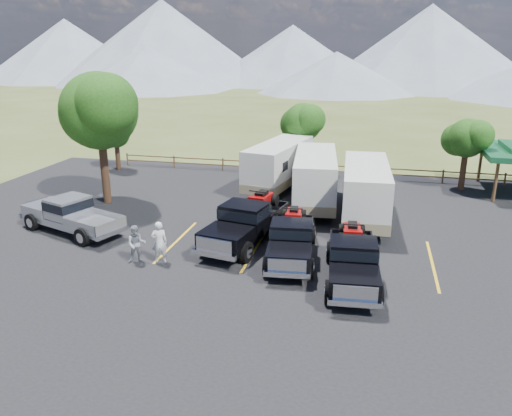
% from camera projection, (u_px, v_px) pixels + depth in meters
% --- Properties ---
extents(ground, '(320.00, 320.00, 0.00)m').
position_uv_depth(ground, '(282.00, 293.00, 19.53)').
color(ground, '#404A1F').
rests_on(ground, ground).
extents(asphalt_lot, '(44.00, 34.00, 0.04)m').
position_uv_depth(asphalt_lot, '(294.00, 261.00, 22.30)').
color(asphalt_lot, black).
rests_on(asphalt_lot, ground).
extents(stall_lines, '(12.12, 5.50, 0.01)m').
position_uv_depth(stall_lines, '(297.00, 252.00, 23.21)').
color(stall_lines, gold).
rests_on(stall_lines, asphalt_lot).
extents(tree_big_nw, '(5.54, 5.18, 7.84)m').
position_uv_depth(tree_big_nw, '(99.00, 111.00, 28.87)').
color(tree_big_nw, black).
rests_on(tree_big_nw, ground).
extents(tree_ne_a, '(3.11, 2.92, 4.76)m').
position_uv_depth(tree_ne_a, '(467.00, 138.00, 32.23)').
color(tree_ne_a, black).
rests_on(tree_ne_a, ground).
extents(tree_north, '(3.46, 3.24, 5.25)m').
position_uv_depth(tree_north, '(303.00, 123.00, 36.36)').
color(tree_north, black).
rests_on(tree_north, ground).
extents(tree_nw_small, '(2.59, 2.43, 3.85)m').
position_uv_depth(tree_nw_small, '(116.00, 134.00, 37.89)').
color(tree_nw_small, black).
rests_on(tree_nw_small, ground).
extents(rail_fence, '(36.12, 0.12, 1.00)m').
position_uv_depth(rail_fence, '(356.00, 170.00, 36.01)').
color(rail_fence, brown).
rests_on(rail_fence, ground).
extents(mountain_range, '(209.00, 71.00, 20.00)m').
position_uv_depth(mountain_range, '(332.00, 51.00, 116.76)').
color(mountain_range, slate).
rests_on(mountain_range, ground).
extents(rig_left, '(3.34, 6.94, 2.22)m').
position_uv_depth(rig_left, '(247.00, 221.00, 24.19)').
color(rig_left, black).
rests_on(rig_left, asphalt_lot).
extents(rig_center, '(2.55, 6.07, 1.97)m').
position_uv_depth(rig_center, '(292.00, 238.00, 22.40)').
color(rig_center, black).
rests_on(rig_center, asphalt_lot).
extents(rig_right, '(2.50, 6.15, 2.01)m').
position_uv_depth(rig_right, '(353.00, 258.00, 20.22)').
color(rig_right, black).
rests_on(rig_right, asphalt_lot).
extents(trailer_left, '(3.67, 8.95, 3.10)m').
position_uv_depth(trailer_left, '(279.00, 165.00, 32.89)').
color(trailer_left, silver).
rests_on(trailer_left, asphalt_lot).
extents(trailer_center, '(3.13, 9.13, 3.16)m').
position_uv_depth(trailer_center, '(315.00, 179.00, 29.36)').
color(trailer_center, silver).
rests_on(trailer_center, asphalt_lot).
extents(trailer_right, '(2.69, 9.03, 3.13)m').
position_uv_depth(trailer_right, '(365.00, 192.00, 26.87)').
color(trailer_right, silver).
rests_on(trailer_right, asphalt_lot).
extents(pickup_silver, '(6.45, 3.90, 1.85)m').
position_uv_depth(pickup_silver, '(71.00, 215.00, 25.40)').
color(pickup_silver, '#93959B').
rests_on(pickup_silver, asphalt_lot).
extents(person_a, '(0.81, 0.68, 1.91)m').
position_uv_depth(person_a, '(159.00, 242.00, 21.88)').
color(person_a, silver).
rests_on(person_a, asphalt_lot).
extents(person_b, '(1.02, 0.93, 1.71)m').
position_uv_depth(person_b, '(136.00, 244.00, 21.90)').
color(person_b, gray).
rests_on(person_b, asphalt_lot).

